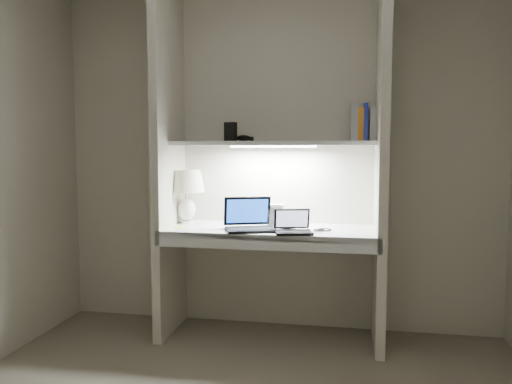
% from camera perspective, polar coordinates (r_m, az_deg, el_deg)
% --- Properties ---
extents(back_wall, '(3.20, 0.01, 2.50)m').
position_cam_1_polar(back_wall, '(3.66, 2.36, 3.98)').
color(back_wall, beige).
rests_on(back_wall, floor).
extents(alcove_panel_left, '(0.06, 0.55, 2.50)m').
position_cam_1_polar(alcove_panel_left, '(3.57, -9.97, 3.89)').
color(alcove_panel_left, beige).
rests_on(alcove_panel_left, floor).
extents(alcove_panel_right, '(0.06, 0.55, 2.50)m').
position_cam_1_polar(alcove_panel_right, '(3.36, 14.15, 3.75)').
color(alcove_panel_right, beige).
rests_on(alcove_panel_right, floor).
extents(desk, '(1.40, 0.55, 0.04)m').
position_cam_1_polar(desk, '(3.43, 1.69, -4.46)').
color(desk, white).
rests_on(desk, alcove_panel_left).
extents(desk_apron, '(1.46, 0.03, 0.10)m').
position_cam_1_polar(desk_apron, '(3.19, 0.98, -5.75)').
color(desk_apron, silver).
rests_on(desk_apron, desk).
extents(shelf, '(1.40, 0.36, 0.03)m').
position_cam_1_polar(shelf, '(3.48, 1.95, 5.58)').
color(shelf, silver).
rests_on(shelf, back_wall).
extents(strip_light, '(0.60, 0.04, 0.02)m').
position_cam_1_polar(strip_light, '(3.48, 1.95, 5.22)').
color(strip_light, white).
rests_on(strip_light, shelf).
extents(table_lamp, '(0.27, 0.27, 0.39)m').
position_cam_1_polar(table_lamp, '(3.66, -7.96, 0.54)').
color(table_lamp, white).
rests_on(table_lamp, desk).
extents(laptop_main, '(0.40, 0.37, 0.22)m').
position_cam_1_polar(laptop_main, '(3.35, -0.78, -3.49)').
color(laptop_main, black).
rests_on(laptop_main, desk).
extents(laptop_netbook, '(0.27, 0.25, 0.15)m').
position_cam_1_polar(laptop_netbook, '(3.23, 4.26, -4.05)').
color(laptop_netbook, black).
rests_on(laptop_netbook, desk).
extents(speaker, '(0.11, 0.08, 0.15)m').
position_cam_1_polar(speaker, '(3.52, 2.32, -2.64)').
color(speaker, silver).
rests_on(speaker, desk).
extents(mouse, '(0.11, 0.07, 0.04)m').
position_cam_1_polar(mouse, '(3.41, 3.56, -3.86)').
color(mouse, black).
rests_on(mouse, desk).
extents(cable_coil, '(0.12, 0.12, 0.01)m').
position_cam_1_polar(cable_coil, '(3.36, 7.79, -4.28)').
color(cable_coil, black).
rests_on(cable_coil, desk).
extents(sticky_note, '(0.08, 0.08, 0.00)m').
position_cam_1_polar(sticky_note, '(3.51, -8.90, -3.97)').
color(sticky_note, '#EAFF35').
rests_on(sticky_note, desk).
extents(book_row, '(0.24, 0.17, 0.25)m').
position_cam_1_polar(book_row, '(3.51, 12.71, 7.66)').
color(book_row, silver).
rests_on(book_row, shelf).
extents(shelf_box, '(0.09, 0.07, 0.13)m').
position_cam_1_polar(shelf_box, '(3.57, -2.92, 6.88)').
color(shelf_box, black).
rests_on(shelf_box, shelf).
extents(shelf_gadget, '(0.11, 0.08, 0.05)m').
position_cam_1_polar(shelf_gadget, '(3.59, -1.44, 6.18)').
color(shelf_gadget, black).
rests_on(shelf_gadget, shelf).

